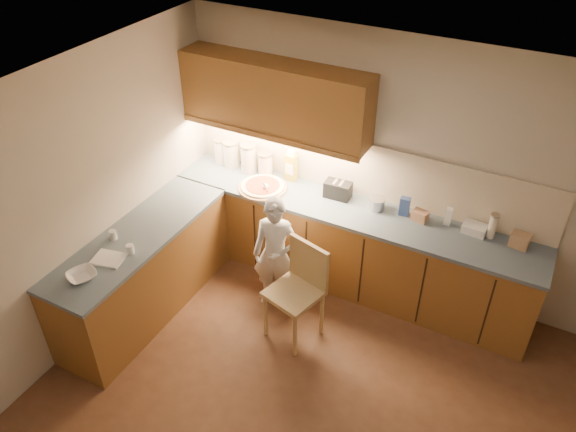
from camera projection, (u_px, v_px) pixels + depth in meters
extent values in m
plane|color=#52301C|center=(306.00, 414.00, 4.67)|extent=(4.50, 4.50, 0.00)
cube|color=#BCB3A0|center=(401.00, 170.00, 5.35)|extent=(4.50, 0.04, 2.60)
cube|color=#BCB3A0|center=(71.00, 214.00, 4.76)|extent=(0.04, 4.00, 2.60)
cube|color=white|center=(314.00, 134.00, 3.15)|extent=(4.50, 4.00, 0.04)
cube|color=brown|center=(347.00, 246.00, 5.78)|extent=(3.75, 0.60, 0.88)
cube|color=brown|center=(145.00, 273.00, 5.44)|extent=(0.60, 2.00, 0.88)
cube|color=#4C5F6D|center=(350.00, 210.00, 5.51)|extent=(3.77, 0.62, 0.04)
cube|color=#4C5F6D|center=(137.00, 236.00, 5.17)|extent=(0.62, 2.02, 0.04)
cube|color=black|center=(208.00, 221.00, 6.14)|extent=(0.02, 0.01, 0.80)
cube|color=black|center=(255.00, 237.00, 5.91)|extent=(0.02, 0.01, 0.80)
cube|color=black|center=(306.00, 253.00, 5.68)|extent=(0.02, 0.01, 0.80)
cube|color=black|center=(361.00, 272.00, 5.46)|extent=(0.02, 0.01, 0.80)
cube|color=black|center=(421.00, 292.00, 5.23)|extent=(0.02, 0.01, 0.80)
cube|color=black|center=(487.00, 313.00, 5.00)|extent=(0.02, 0.01, 0.80)
cube|color=beige|center=(363.00, 169.00, 5.53)|extent=(3.75, 0.02, 0.58)
cube|color=brown|center=(275.00, 97.00, 5.38)|extent=(1.95, 0.35, 0.70)
cube|color=brown|center=(266.00, 137.00, 5.46)|extent=(1.95, 0.02, 0.06)
cylinder|color=tan|center=(263.00, 188.00, 5.78)|extent=(0.51, 0.51, 0.02)
cylinder|color=#F0E5BC|center=(263.00, 186.00, 5.76)|extent=(0.44, 0.44, 0.02)
cylinder|color=#B93218|center=(263.00, 185.00, 5.76)|extent=(0.35, 0.35, 0.01)
sphere|color=white|center=(266.00, 187.00, 5.69)|extent=(0.06, 0.06, 0.06)
cylinder|color=white|center=(266.00, 188.00, 5.61)|extent=(0.04, 0.12, 0.20)
imported|color=silver|center=(276.00, 254.00, 5.40)|extent=(0.51, 0.40, 1.23)
cylinder|color=tan|center=(265.00, 315.00, 5.25)|extent=(0.04, 0.04, 0.50)
cylinder|color=tan|center=(295.00, 336.00, 5.04)|extent=(0.04, 0.04, 0.50)
cylinder|color=tan|center=(292.00, 295.00, 5.47)|extent=(0.04, 0.04, 0.50)
cylinder|color=tan|center=(322.00, 314.00, 5.26)|extent=(0.04, 0.04, 0.50)
cube|color=tan|center=(294.00, 293.00, 5.10)|extent=(0.54, 0.54, 0.04)
cube|color=tan|center=(309.00, 263.00, 5.07)|extent=(0.44, 0.15, 0.44)
imported|color=white|center=(82.00, 276.00, 4.65)|extent=(0.31, 0.31, 0.06)
cylinder|color=white|center=(221.00, 152.00, 6.14)|extent=(0.13, 0.13, 0.27)
cylinder|color=gray|center=(220.00, 140.00, 6.06)|extent=(0.14, 0.14, 0.02)
cylinder|color=white|center=(231.00, 155.00, 6.08)|extent=(0.16, 0.16, 0.27)
cylinder|color=tan|center=(230.00, 143.00, 5.99)|extent=(0.17, 0.17, 0.02)
cylinder|color=silver|center=(249.00, 159.00, 5.97)|extent=(0.16, 0.16, 0.30)
cylinder|color=tan|center=(248.00, 146.00, 5.88)|extent=(0.17, 0.17, 0.02)
cylinder|color=silver|center=(265.00, 165.00, 5.94)|extent=(0.15, 0.15, 0.24)
cylinder|color=gray|center=(265.00, 154.00, 5.87)|extent=(0.16, 0.16, 0.02)
cube|color=#B09F23|center=(291.00, 167.00, 5.84)|extent=(0.13, 0.10, 0.30)
cube|color=white|center=(291.00, 153.00, 5.74)|extent=(0.08, 0.06, 0.05)
cube|color=black|center=(338.00, 190.00, 5.61)|extent=(0.27, 0.16, 0.17)
cube|color=#AAAAAF|center=(335.00, 182.00, 5.57)|extent=(0.03, 0.11, 0.00)
cube|color=#AAAAAF|center=(341.00, 183.00, 5.55)|extent=(0.03, 0.11, 0.00)
cylinder|color=#ADADB2|center=(377.00, 204.00, 5.45)|extent=(0.15, 0.15, 0.11)
cylinder|color=#ADADB2|center=(378.00, 199.00, 5.42)|extent=(0.16, 0.16, 0.01)
cube|color=#324E98|center=(405.00, 206.00, 5.35)|extent=(0.10, 0.07, 0.19)
cube|color=tan|center=(420.00, 216.00, 5.30)|extent=(0.16, 0.13, 0.10)
cube|color=white|center=(448.00, 217.00, 5.23)|extent=(0.06, 0.06, 0.18)
cube|color=silver|center=(475.00, 229.00, 5.15)|extent=(0.22, 0.16, 0.09)
cylinder|color=white|center=(492.00, 227.00, 5.05)|extent=(0.07, 0.07, 0.23)
cylinder|color=gray|center=(495.00, 215.00, 4.98)|extent=(0.08, 0.08, 0.02)
cube|color=tan|center=(520.00, 240.00, 4.98)|extent=(0.18, 0.14, 0.13)
cube|color=white|center=(109.00, 259.00, 4.86)|extent=(0.30, 0.26, 0.02)
cylinder|color=silver|center=(113.00, 235.00, 5.07)|extent=(0.07, 0.07, 0.09)
cylinder|color=white|center=(130.00, 249.00, 4.91)|extent=(0.09, 0.09, 0.09)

